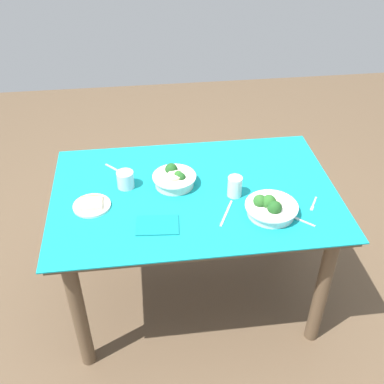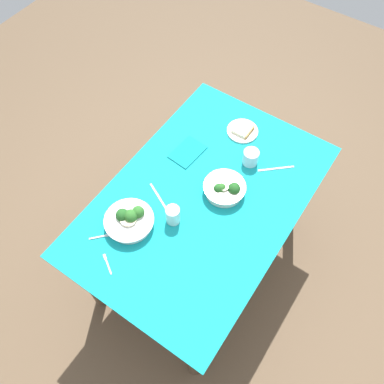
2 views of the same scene
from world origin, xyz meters
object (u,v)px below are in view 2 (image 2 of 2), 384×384
Objects in this scene: broccoli_bowl_near at (225,189)px; table_knife_right at (159,198)px; fork_by_near_bowl at (101,236)px; table_knife_left at (276,169)px; broccoli_bowl_far at (130,220)px; napkin_folded_upper at (187,152)px; fork_by_far_bowl at (107,263)px; water_glass_center at (173,215)px; bread_side_plate at (243,131)px; water_glass_side at (251,157)px.

broccoli_bowl_near is 1.12× the size of table_knife_right.
fork_by_near_bowl and table_knife_left have the same top height.
broccoli_bowl_far is 1.28× the size of napkin_folded_upper.
water_glass_center is at bearing -77.65° from fork_by_far_bowl.
water_glass_center is 0.43m from napkin_folded_upper.
bread_side_plate is at bearing -30.59° from napkin_folded_upper.
fork_by_near_bowl is at bearing 175.24° from napkin_folded_upper.
table_knife_right is 0.32m from napkin_folded_upper.
broccoli_bowl_far is 2.85× the size of water_glass_side.
fork_by_near_bowl is at bearing 16.41° from table_knife_left.
water_glass_center is 0.62m from table_knife_left.
water_glass_center reaches higher than broccoli_bowl_near.
water_glass_side is 0.91m from fork_by_far_bowl.
water_glass_side reaches higher than fork_by_far_bowl.
napkin_folded_upper is (0.32, 0.05, 0.00)m from table_knife_right.
bread_side_plate is at bearing 17.66° from broccoli_bowl_near.
fork_by_near_bowl is (-0.95, 0.23, -0.01)m from bread_side_plate.
fork_by_far_bowl is at bearing 161.28° from water_glass_center.
broccoli_bowl_far is 0.83m from bread_side_plate.
bread_side_plate is 0.30m from table_knife_left.
bread_side_plate reaches higher than napkin_folded_upper.
table_knife_right is (-0.49, 0.41, 0.00)m from table_knife_left.
napkin_folded_upper is at bearing 25.01° from water_glass_center.
table_knife_left is at bearing -26.07° from water_glass_center.
table_knife_right is at bearing -57.14° from fork_by_far_bowl.
fork_by_far_bowl is at bearing -85.30° from fork_by_near_bowl.
water_glass_side is 0.99× the size of fork_by_near_bowl.
water_glass_side is 0.86× the size of fork_by_far_bowl.
broccoli_bowl_far is 0.20m from table_knife_right.
broccoli_bowl_near is 0.68m from fork_by_far_bowl.
fork_by_near_bowl is at bearing 166.41° from bread_side_plate.
broccoli_bowl_near reaches higher than bread_side_plate.
table_knife_left is at bearing -82.23° from fork_by_far_bowl.
water_glass_center reaches higher than table_knife_left.
fork_by_far_bowl is at bearing 24.62° from table_knife_left.
broccoli_bowl_near is 2.55× the size of water_glass_side.
water_glass_center is 0.54× the size of napkin_folded_upper.
water_glass_side is 0.34m from napkin_folded_upper.
water_glass_center is at bearing 21.85° from table_knife_left.
table_knife_right is at bearing 168.10° from bread_side_plate.
table_knife_left is at bearing -32.19° from broccoli_bowl_far.
water_glass_center is at bearing -179.65° from bread_side_plate.
table_knife_left is (0.56, -0.27, -0.05)m from water_glass_center.
broccoli_bowl_near reaches higher than napkin_folded_upper.
water_glass_side is at bearing -66.67° from napkin_folded_upper.
table_knife_left is 0.64m from table_knife_right.
table_knife_left is (-0.12, -0.28, -0.01)m from bread_side_plate.
broccoli_bowl_near reaches higher than table_knife_right.
napkin_folded_upper is (-0.17, 0.45, 0.00)m from table_knife_left.
water_glass_side is at bearing 17.81° from fork_by_near_bowl.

